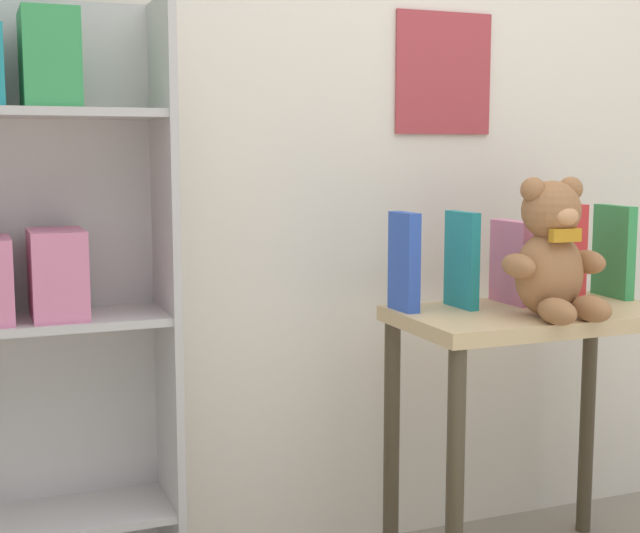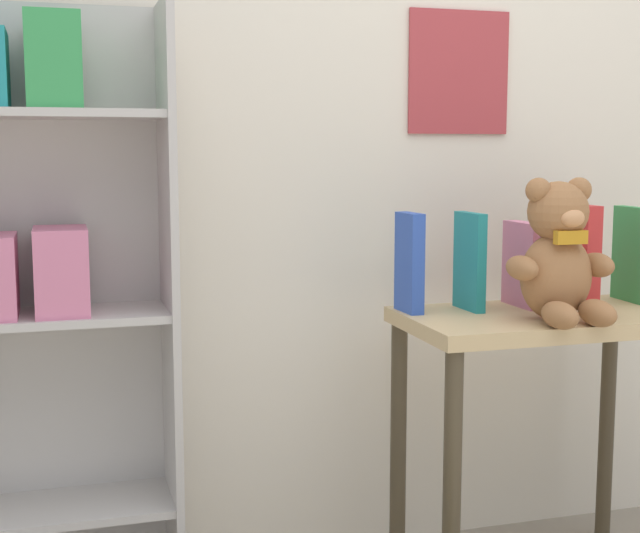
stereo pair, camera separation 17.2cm
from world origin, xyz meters
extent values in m
cube|color=silver|center=(0.00, 1.30, 1.25)|extent=(4.80, 0.06, 2.50)
cube|color=#A8383D|center=(0.14, 1.26, 1.26)|extent=(0.28, 0.01, 0.32)
cube|color=#BCB7B2|center=(-0.64, 1.13, 0.69)|extent=(0.02, 0.25, 1.38)
cube|color=#BCB7B2|center=(-0.95, 1.24, 0.69)|extent=(0.64, 0.02, 1.38)
cube|color=#BCB7B2|center=(-0.95, 1.13, 0.25)|extent=(0.60, 0.23, 0.02)
cube|color=#BCB7B2|center=(-0.95, 1.13, 0.69)|extent=(0.60, 0.23, 0.02)
cube|color=#BCB7B2|center=(-0.95, 1.13, 1.13)|extent=(0.60, 0.23, 0.02)
cube|color=#33934C|center=(-0.87, 1.11, 1.24)|extent=(0.11, 0.17, 0.20)
cube|color=#D17093|center=(-0.87, 1.11, 0.79)|extent=(0.11, 0.17, 0.19)
cube|color=tan|center=(0.22, 0.94, 0.66)|extent=(0.66, 0.37, 0.04)
cylinder|color=#453A29|center=(-0.08, 0.79, 0.32)|extent=(0.04, 0.04, 0.64)
cylinder|color=#453A29|center=(-0.08, 1.10, 0.32)|extent=(0.04, 0.04, 0.64)
cylinder|color=#453A29|center=(0.52, 1.10, 0.32)|extent=(0.04, 0.04, 0.64)
ellipsoid|color=#99663D|center=(0.20, 0.86, 0.77)|extent=(0.17, 0.13, 0.20)
sphere|color=#99663D|center=(0.20, 0.86, 0.92)|extent=(0.14, 0.14, 0.14)
sphere|color=#99663D|center=(0.14, 0.86, 0.97)|extent=(0.06, 0.06, 0.06)
sphere|color=#99663D|center=(0.25, 0.86, 0.97)|extent=(0.06, 0.06, 0.06)
ellipsoid|color=tan|center=(0.20, 0.80, 0.91)|extent=(0.06, 0.04, 0.04)
ellipsoid|color=#99663D|center=(0.10, 0.84, 0.80)|extent=(0.06, 0.11, 0.06)
ellipsoid|color=#99663D|center=(0.29, 0.84, 0.80)|extent=(0.06, 0.11, 0.06)
ellipsoid|color=#99663D|center=(0.15, 0.76, 0.70)|extent=(0.06, 0.12, 0.06)
ellipsoid|color=#99663D|center=(0.24, 0.76, 0.70)|extent=(0.06, 0.12, 0.06)
cube|color=#C68419|center=(0.20, 0.80, 0.87)|extent=(0.07, 0.02, 0.03)
cube|color=#2D51B7|center=(-0.08, 1.04, 0.79)|extent=(0.04, 0.10, 0.24)
cube|color=teal|center=(0.07, 1.03, 0.79)|extent=(0.03, 0.12, 0.23)
cube|color=#D17093|center=(0.22, 1.04, 0.78)|extent=(0.04, 0.15, 0.21)
cube|color=red|center=(0.37, 1.03, 0.80)|extent=(0.04, 0.14, 0.25)
cube|color=#33934C|center=(0.52, 1.02, 0.80)|extent=(0.03, 0.15, 0.24)
camera|label=1|loc=(-1.04, -0.84, 1.06)|focal=50.00mm
camera|label=2|loc=(-0.88, -0.90, 1.06)|focal=50.00mm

